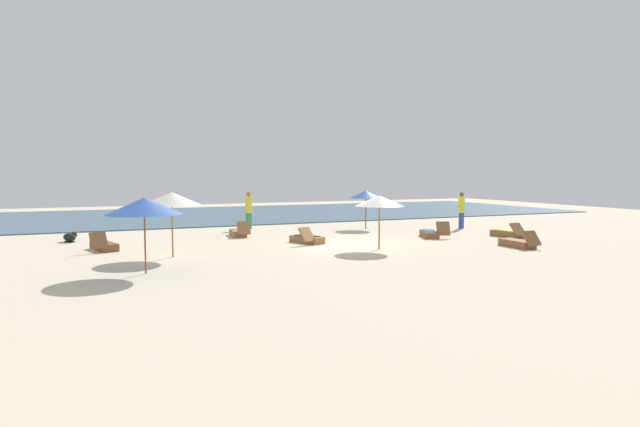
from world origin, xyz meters
TOP-DOWN VIEW (x-y plane):
  - ground_plane at (0.00, 0.00)m, footprint 60.00×60.00m
  - ocean_water at (0.00, 17.00)m, footprint 48.00×16.00m
  - umbrella_0 at (0.66, -1.58)m, footprint 1.85×1.85m
  - umbrella_1 at (3.75, 5.23)m, footprint 1.72×1.72m
  - umbrella_2 at (-7.94, -3.26)m, footprint 2.15×2.15m
  - umbrella_3 at (-6.78, -0.48)m, footprint 2.01×2.01m
  - lounger_0 at (7.84, -0.58)m, footprint 0.72×1.73m
  - lounger_1 at (5.83, -3.31)m, footprint 0.68×1.72m
  - lounger_2 at (-1.19, 1.11)m, footprint 1.19×1.77m
  - lounger_3 at (-8.89, 2.23)m, footprint 1.03×1.74m
  - lounger_4 at (4.61, 0.73)m, footprint 1.18×1.73m
  - lounger_5 at (-3.14, 4.56)m, footprint 0.76×1.71m
  - person_0 at (8.33, 3.34)m, footprint 0.45×0.45m
  - person_1 at (-1.82, 7.47)m, footprint 0.39×0.39m
  - dog at (-10.10, 5.38)m, footprint 0.68×0.82m

SIDE VIEW (x-z plane):
  - ground_plane at x=0.00m, z-range 0.00..0.00m
  - ocean_water at x=0.00m, z-range 0.00..0.06m
  - lounger_1 at x=5.83m, z-range -0.18..0.52m
  - lounger_5 at x=-3.14m, z-range -0.19..0.53m
  - lounger_3 at x=-8.89m, z-range -0.20..0.54m
  - lounger_0 at x=7.84m, z-range -0.17..0.52m
  - lounger_2 at x=-1.19m, z-range -0.18..0.53m
  - lounger_4 at x=4.61m, z-range -0.19..0.55m
  - dog at x=-10.10m, z-range 0.01..0.39m
  - person_0 at x=8.33m, z-range 0.02..1.91m
  - person_1 at x=-1.82m, z-range 0.01..1.93m
  - umbrella_1 at x=3.75m, z-range 0.78..2.75m
  - umbrella_0 at x=0.66m, z-range 0.81..2.83m
  - umbrella_2 at x=-7.94m, z-range 0.85..3.03m
  - umbrella_3 at x=-6.78m, z-range 0.88..3.11m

